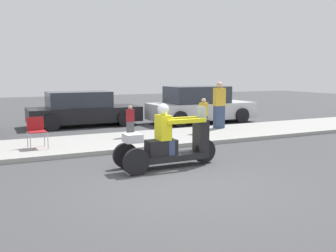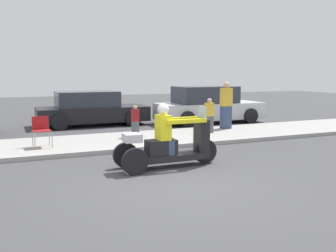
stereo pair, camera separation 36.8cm
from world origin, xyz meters
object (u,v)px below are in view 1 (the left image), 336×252
parked_car_lot_left (83,110)px  spectator_near_curb (130,122)px  folding_chair_set_back (36,129)px  motorcycle_trike (169,145)px  parked_car_lot_right (200,106)px  spectator_far_back (219,106)px  spectator_with_child (203,116)px

parked_car_lot_left → spectator_near_curb: bearing=-81.8°
folding_chair_set_back → parked_car_lot_left: size_ratio=0.19×
motorcycle_trike → folding_chair_set_back: motorcycle_trike is taller
spectator_near_curb → parked_car_lot_left: size_ratio=0.23×
spectator_near_curb → parked_car_lot_right: size_ratio=0.22×
spectator_far_back → spectator_with_child: (-1.05, -0.65, -0.25)m
spectator_near_curb → spectator_far_back: spectator_far_back is taller
spectator_near_curb → parked_car_lot_left: 4.05m
spectator_with_child → motorcycle_trike: bearing=-131.2°
parked_car_lot_right → folding_chair_set_back: bearing=-154.3°
spectator_near_curb → spectator_with_child: bearing=-5.2°
spectator_with_child → parked_car_lot_right: size_ratio=0.25×
spectator_with_child → parked_car_lot_left: size_ratio=0.27×
folding_chair_set_back → parked_car_lot_left: bearing=63.4°
motorcycle_trike → spectator_with_child: (2.91, 3.33, 0.17)m
motorcycle_trike → parked_car_lot_left: bearing=91.5°
spectator_with_child → folding_chair_set_back: (-5.39, -0.32, -0.06)m
parked_car_lot_left → parked_car_lot_right: 4.92m
motorcycle_trike → parked_car_lot_left: 7.57m
spectator_far_back → folding_chair_set_back: (-6.44, -0.97, -0.31)m
spectator_near_curb → spectator_far_back: bearing=6.7°
spectator_near_curb → parked_car_lot_left: bearing=98.2°
folding_chair_set_back → spectator_far_back: bearing=8.5°
parked_car_lot_right → spectator_near_curb: bearing=-145.8°
folding_chair_set_back → parked_car_lot_right: size_ratio=0.18×
spectator_with_child → parked_car_lot_left: (-3.11, 4.24, -0.02)m
motorcycle_trike → folding_chair_set_back: 3.90m
motorcycle_trike → spectator_with_child: bearing=48.8°
spectator_with_child → parked_car_lot_right: (1.68, 3.09, 0.05)m
motorcycle_trike → spectator_near_curb: (0.38, 3.56, 0.09)m
spectator_near_curb → spectator_far_back: size_ratio=0.59×
motorcycle_trike → parked_car_lot_right: (4.59, 6.42, 0.22)m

